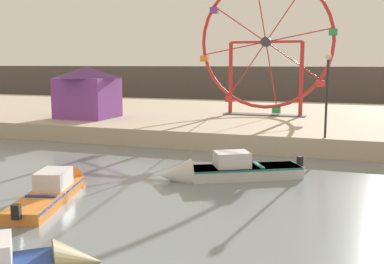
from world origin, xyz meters
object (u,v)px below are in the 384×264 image
object	(u,v)px
ferris_wheel_red_frame	(266,45)
carnival_booth_purple_stall	(87,91)
motorboat_pale_grey	(222,171)
promenade_lamp_near	(327,84)
motorboat_orange_hull	(59,186)

from	to	relation	value
ferris_wheel_red_frame	carnival_booth_purple_stall	bearing A→B (deg)	-154.37
ferris_wheel_red_frame	carnival_booth_purple_stall	world-z (taller)	ferris_wheel_red_frame
motorboat_pale_grey	promenade_lamp_near	xyz separation A→B (m)	(3.77, 6.10, 3.41)
motorboat_pale_grey	carnival_booth_purple_stall	world-z (taller)	carnival_booth_purple_stall
motorboat_pale_grey	ferris_wheel_red_frame	xyz separation A→B (m)	(-0.98, 15.26, 5.70)
ferris_wheel_red_frame	carnival_booth_purple_stall	distance (m)	12.98
motorboat_pale_grey	carnival_booth_purple_stall	xyz separation A→B (m)	(-12.32, 9.82, 2.50)
motorboat_pale_grey	motorboat_orange_hull	bearing A→B (deg)	9.52
motorboat_orange_hull	motorboat_pale_grey	xyz separation A→B (m)	(5.10, 4.08, 0.06)
motorboat_orange_hull	carnival_booth_purple_stall	distance (m)	15.87
motorboat_pale_grey	promenade_lamp_near	bearing A→B (deg)	-150.83
carnival_booth_purple_stall	promenade_lamp_near	distance (m)	16.54
ferris_wheel_red_frame	motorboat_orange_hull	bearing A→B (deg)	-102.01
motorboat_pale_grey	promenade_lamp_near	world-z (taller)	promenade_lamp_near
carnival_booth_purple_stall	promenade_lamp_near	bearing A→B (deg)	-12.29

